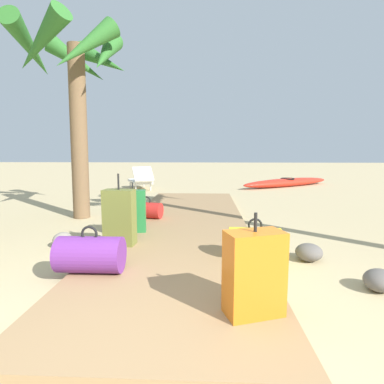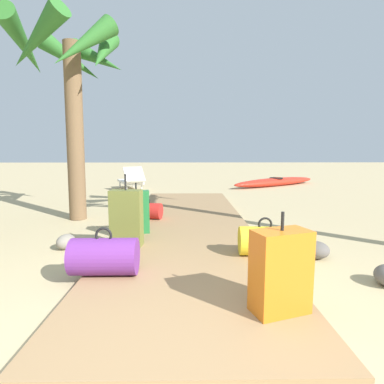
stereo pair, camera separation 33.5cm
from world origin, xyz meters
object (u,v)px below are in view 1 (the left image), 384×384
duffel_bag_purple (90,254)px  duffel_bag_red (147,210)px  palm_tree_far_left (74,72)px  duffel_bag_yellow (255,242)px  suitcase_olive (120,217)px  suitcase_orange (254,273)px  lounge_chair (141,180)px  kayak (287,182)px  suitcase_green (133,211)px

duffel_bag_purple → duffel_bag_red: duffel_bag_purple is taller
palm_tree_far_left → duffel_bag_yellow: bearing=-38.1°
suitcase_olive → palm_tree_far_left: palm_tree_far_left is taller
suitcase_orange → lounge_chair: suitcase_orange is taller
duffel_bag_red → lounge_chair: size_ratio=0.36×
duffel_bag_yellow → lounge_chair: (-2.73, 6.69, 0.08)m
duffel_bag_yellow → duffel_bag_purple: bearing=-162.3°
palm_tree_far_left → lounge_chair: (0.25, 4.36, -2.38)m
suitcase_orange → suitcase_olive: suitcase_olive is taller
duffel_bag_red → suitcase_orange: bearing=-66.3°
palm_tree_far_left → duffel_bag_red: bearing=-15.0°
suitcase_olive → kayak: size_ratio=0.24×
suitcase_orange → kayak: suitcase_orange is taller
duffel_bag_purple → lounge_chair: 7.30m
suitcase_olive → kayak: (4.03, 7.42, -0.29)m
duffel_bag_red → palm_tree_far_left: palm_tree_far_left is taller
duffel_bag_yellow → suitcase_olive: suitcase_olive is taller
palm_tree_far_left → kayak: palm_tree_far_left is taller
suitcase_green → kayak: suitcase_green is taller
suitcase_orange → duffel_bag_yellow: (0.20, 1.26, -0.14)m
suitcase_green → duffel_bag_purple: size_ratio=1.16×
duffel_bag_yellow → kayak: 8.15m
duffel_bag_yellow → palm_tree_far_left: size_ratio=0.17×
duffel_bag_yellow → palm_tree_far_left: 4.51m
suitcase_orange → suitcase_olive: size_ratio=0.83×
suitcase_olive → kayak: bearing=61.5°
duffel_bag_purple → palm_tree_far_left: bearing=114.1°
suitcase_orange → duffel_bag_red: suitcase_orange is taller
suitcase_olive → duffel_bag_purple: (-0.04, -0.91, -0.18)m
suitcase_green → lounge_chair: size_ratio=0.44×
duffel_bag_purple → lounge_chair: size_ratio=0.38×
lounge_chair → kayak: size_ratio=0.45×
suitcase_olive → suitcase_orange: bearing=-48.5°
palm_tree_far_left → lounge_chair: palm_tree_far_left is taller
lounge_chair → kayak: lounge_chair is taller
suitcase_olive → duffel_bag_red: suitcase_olive is taller
suitcase_green → kayak: 7.88m
duffel_bag_red → lounge_chair: bearing=103.2°
palm_tree_far_left → kayak: size_ratio=0.94×
suitcase_green → kayak: bearing=59.4°
suitcase_olive → lounge_chair: 6.40m
lounge_chair → kayak: 5.22m
duffel_bag_yellow → duffel_bag_purple: 1.78m
suitcase_orange → kayak: 9.42m
suitcase_orange → lounge_chair: bearing=107.6°
suitcase_orange → lounge_chair: (-2.52, 7.95, -0.06)m
suitcase_orange → duffel_bag_yellow: 1.29m
suitcase_olive → duffel_bag_purple: suitcase_olive is taller
suitcase_green → lounge_chair: 5.78m
duffel_bag_yellow → palm_tree_far_left: palm_tree_far_left is taller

